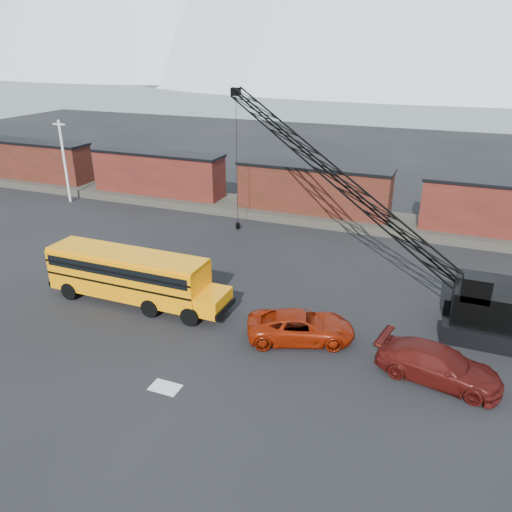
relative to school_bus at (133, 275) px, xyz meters
The scene contains 11 objects.
ground 6.36m from the school_bus, 24.08° to the right, with size 160.00×160.00×0.00m, color black.
gravel_berm 20.34m from the school_bus, 74.05° to the left, with size 120.00×5.00×0.70m, color #46423A.
boxcar_west_far 32.86m from the school_bus, 143.56° to the left, with size 13.70×3.10×4.17m.
boxcar_west_near 22.14m from the school_bus, 118.12° to the left, with size 13.70×3.10×4.17m.
boxcar_mid 20.31m from the school_bus, 74.05° to the left, with size 13.70×3.10×4.17m.
utility_pole 24.20m from the school_bus, 139.91° to the left, with size 1.40×0.24×8.00m.
snow_patch 9.07m from the school_bus, 46.90° to the right, with size 1.40×0.90×0.02m, color silver.
school_bus is the anchor object (origin of this frame).
red_pickup 10.66m from the school_bus, ahead, with size 2.60×5.65×1.57m, color maroon.
maroon_suv 17.64m from the school_bus, ahead, with size 2.31×5.69×1.65m, color #4D110D.
crawler_crane 14.22m from the school_bus, 44.02° to the left, with size 22.99×12.65×11.71m.
Camera 1 is at (11.37, -19.78, 14.49)m, focal length 35.00 mm.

